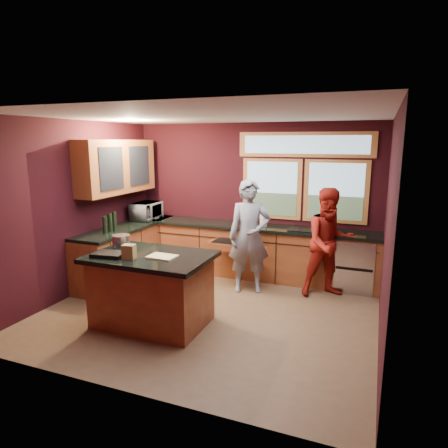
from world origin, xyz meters
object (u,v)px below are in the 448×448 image
Objects in this scene: island at (152,289)px; person_grey at (249,237)px; stock_pot at (121,241)px; cutting_board at (162,257)px; person_red at (330,243)px.

person_grey is (0.82, 1.59, 0.42)m from island.
stock_pot is (-1.37, -1.44, 0.14)m from person_grey.
person_grey is at bearing 69.27° from cutting_board.
cutting_board is at bearing -14.93° from stock_pot.
person_red is 4.84× the size of cutting_board.
person_grey is 5.13× the size of cutting_board.
island is 0.52m from cutting_board.
cutting_board is 0.78m from stock_pot.
cutting_board is at bearing -130.50° from person_grey.
stock_pot is at bearing 165.07° from cutting_board.
island is at bearing -15.26° from stock_pot.
island is 6.46× the size of stock_pot.
stock_pot reaches higher than island.
person_red is 3.10m from stock_pot.
cutting_board reaches higher than island.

